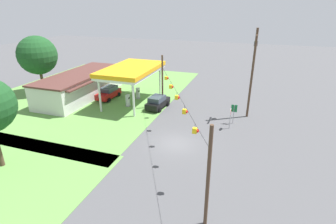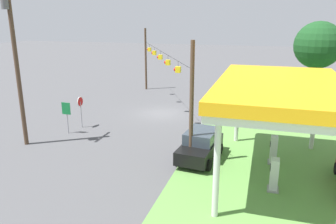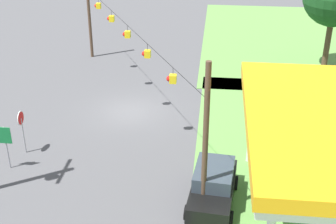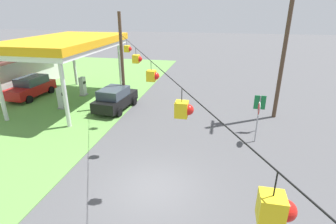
% 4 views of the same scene
% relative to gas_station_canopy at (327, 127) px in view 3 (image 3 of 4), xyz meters
% --- Properties ---
extents(ground_plane, '(160.00, 160.00, 0.00)m').
position_rel_gas_station_canopy_xyz_m(ground_plane, '(-9.83, -9.69, -4.80)').
color(ground_plane, '#4C4C4F').
extents(grass_verge_opposite_corner, '(24.00, 24.00, 0.04)m').
position_rel_gas_station_canopy_xyz_m(grass_verge_opposite_corner, '(-25.83, 6.31, -4.78)').
color(grass_verge_opposite_corner, '#5B8E42').
rests_on(grass_verge_opposite_corner, ground).
extents(gas_station_canopy, '(10.91, 6.32, 5.30)m').
position_rel_gas_station_canopy_xyz_m(gas_station_canopy, '(0.00, 0.00, 0.00)').
color(gas_station_canopy, silver).
rests_on(gas_station_canopy, ground).
extents(fuel_pump_near, '(0.71, 0.56, 1.72)m').
position_rel_gas_station_canopy_xyz_m(fuel_pump_near, '(-1.68, -0.00, -3.98)').
color(fuel_pump_near, gray).
rests_on(fuel_pump_near, ground).
extents(car_at_pumps_front, '(4.45, 2.43, 1.79)m').
position_rel_gas_station_canopy_xyz_m(car_at_pumps_front, '(-1.07, -4.28, -3.87)').
color(car_at_pumps_front, black).
rests_on(car_at_pumps_front, ground).
extents(stop_sign_roadside, '(0.80, 0.08, 2.50)m').
position_rel_gas_station_canopy_xyz_m(stop_sign_roadside, '(-4.33, -14.49, -2.98)').
color(stop_sign_roadside, '#99999E').
rests_on(stop_sign_roadside, ground).
extents(route_sign, '(0.10, 0.70, 2.40)m').
position_rel_gas_station_canopy_xyz_m(route_sign, '(-2.76, -14.73, -3.09)').
color(route_sign, gray).
rests_on(route_sign, ground).
extents(signal_span_gantry, '(19.52, 10.24, 7.25)m').
position_rel_gas_station_canopy_xyz_m(signal_span_gantry, '(-9.83, -9.71, -0.75)').
color(signal_span_gantry, '#4C3828').
rests_on(signal_span_gantry, ground).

